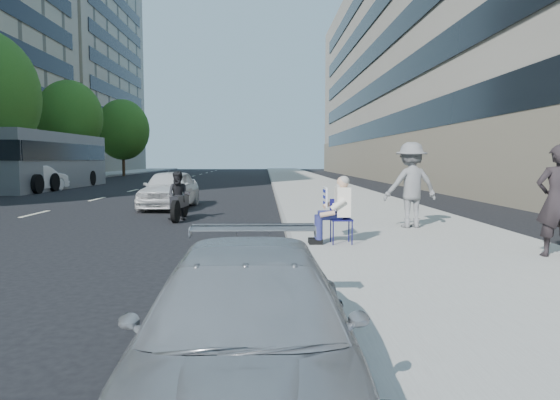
{
  "coord_description": "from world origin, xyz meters",
  "views": [
    {
      "loc": [
        0.93,
        -8.26,
        1.78
      ],
      "look_at": [
        1.22,
        1.12,
        1.0
      ],
      "focal_mm": 32.0,
      "sensor_mm": 36.0,
      "label": 1
    }
  ],
  "objects_px": {
    "pedestrian_woman": "(557,201)",
    "parked_sedan": "(247,331)",
    "motorcycle": "(179,198)",
    "seated_protester": "(335,206)",
    "white_sedan_mid": "(36,179)",
    "bus": "(50,161)",
    "jogger": "(411,185)",
    "white_sedan_near": "(170,189)"
  },
  "relations": [
    {
      "from": "pedestrian_woman",
      "to": "parked_sedan",
      "type": "bearing_deg",
      "value": 48.71
    },
    {
      "from": "parked_sedan",
      "to": "motorcycle",
      "type": "distance_m",
      "value": 11.3
    },
    {
      "from": "seated_protester",
      "to": "parked_sedan",
      "type": "relative_size",
      "value": 0.34
    },
    {
      "from": "pedestrian_woman",
      "to": "motorcycle",
      "type": "relative_size",
      "value": 0.92
    },
    {
      "from": "white_sedan_mid",
      "to": "bus",
      "type": "relative_size",
      "value": 0.36
    },
    {
      "from": "jogger",
      "to": "parked_sedan",
      "type": "xyz_separation_m",
      "value": [
        -3.6,
        -8.26,
        -0.6
      ]
    },
    {
      "from": "motorcycle",
      "to": "parked_sedan",
      "type": "bearing_deg",
      "value": -72.32
    },
    {
      "from": "jogger",
      "to": "white_sedan_mid",
      "type": "xyz_separation_m",
      "value": [
        -15.87,
        15.66,
        -0.45
      ]
    },
    {
      "from": "pedestrian_woman",
      "to": "motorcycle",
      "type": "bearing_deg",
      "value": -35.4
    },
    {
      "from": "jogger",
      "to": "motorcycle",
      "type": "height_order",
      "value": "jogger"
    },
    {
      "from": "jogger",
      "to": "bus",
      "type": "bearing_deg",
      "value": -57.47
    },
    {
      "from": "seated_protester",
      "to": "bus",
      "type": "bearing_deg",
      "value": 124.36
    },
    {
      "from": "seated_protester",
      "to": "motorcycle",
      "type": "relative_size",
      "value": 0.64
    },
    {
      "from": "white_sedan_near",
      "to": "bus",
      "type": "height_order",
      "value": "bus"
    },
    {
      "from": "white_sedan_mid",
      "to": "motorcycle",
      "type": "distance_m",
      "value": 16.25
    },
    {
      "from": "seated_protester",
      "to": "motorcycle",
      "type": "xyz_separation_m",
      "value": [
        -3.85,
        4.98,
        -0.24
      ]
    },
    {
      "from": "parked_sedan",
      "to": "motorcycle",
      "type": "bearing_deg",
      "value": 102.1
    },
    {
      "from": "motorcycle",
      "to": "bus",
      "type": "bearing_deg",
      "value": 128.9
    },
    {
      "from": "jogger",
      "to": "motorcycle",
      "type": "relative_size",
      "value": 0.99
    },
    {
      "from": "jogger",
      "to": "white_sedan_mid",
      "type": "relative_size",
      "value": 0.47
    },
    {
      "from": "pedestrian_woman",
      "to": "white_sedan_near",
      "type": "bearing_deg",
      "value": -44.65
    },
    {
      "from": "jogger",
      "to": "bus",
      "type": "xyz_separation_m",
      "value": [
        -16.35,
        18.64,
        0.47
      ]
    },
    {
      "from": "bus",
      "to": "white_sedan_near",
      "type": "bearing_deg",
      "value": -50.89
    },
    {
      "from": "jogger",
      "to": "parked_sedan",
      "type": "height_order",
      "value": "jogger"
    },
    {
      "from": "seated_protester",
      "to": "bus",
      "type": "relative_size",
      "value": 0.11
    },
    {
      "from": "seated_protester",
      "to": "pedestrian_woman",
      "type": "xyz_separation_m",
      "value": [
        3.49,
        -1.42,
        0.21
      ]
    },
    {
      "from": "white_sedan_near",
      "to": "motorcycle",
      "type": "distance_m",
      "value": 3.72
    },
    {
      "from": "parked_sedan",
      "to": "white_sedan_mid",
      "type": "relative_size",
      "value": 0.9
    },
    {
      "from": "seated_protester",
      "to": "white_sedan_mid",
      "type": "height_order",
      "value": "seated_protester"
    },
    {
      "from": "jogger",
      "to": "white_sedan_near",
      "type": "distance_m",
      "value": 9.42
    },
    {
      "from": "pedestrian_woman",
      "to": "white_sedan_near",
      "type": "distance_m",
      "value": 12.99
    },
    {
      "from": "jogger",
      "to": "white_sedan_near",
      "type": "xyz_separation_m",
      "value": [
        -6.9,
        6.39,
        -0.47
      ]
    },
    {
      "from": "motorcycle",
      "to": "white_sedan_near",
      "type": "bearing_deg",
      "value": 110.42
    },
    {
      "from": "bus",
      "to": "pedestrian_woman",
      "type": "bearing_deg",
      "value": -49.96
    },
    {
      "from": "pedestrian_woman",
      "to": "motorcycle",
      "type": "height_order",
      "value": "pedestrian_woman"
    },
    {
      "from": "bus",
      "to": "motorcycle",
      "type": "bearing_deg",
      "value": -55.26
    },
    {
      "from": "white_sedan_near",
      "to": "motorcycle",
      "type": "height_order",
      "value": "motorcycle"
    },
    {
      "from": "pedestrian_woman",
      "to": "white_sedan_mid",
      "type": "xyz_separation_m",
      "value": [
        -17.26,
        19.27,
        -0.38
      ]
    },
    {
      "from": "white_sedan_mid",
      "to": "seated_protester",
      "type": "bearing_deg",
      "value": 134.81
    },
    {
      "from": "seated_protester",
      "to": "white_sedan_mid",
      "type": "relative_size",
      "value": 0.3
    },
    {
      "from": "white_sedan_mid",
      "to": "bus",
      "type": "height_order",
      "value": "bus"
    },
    {
      "from": "seated_protester",
      "to": "white_sedan_near",
      "type": "height_order",
      "value": "seated_protester"
    }
  ]
}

